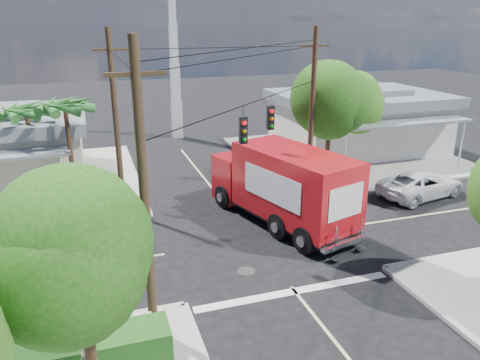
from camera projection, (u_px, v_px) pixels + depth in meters
name	position (u px, v px, depth m)	size (l,w,h in m)	color
ground	(254.00, 241.00, 20.77)	(120.00, 120.00, 0.00)	black
sidewalk_ne	(344.00, 154.00, 33.74)	(14.12, 14.12, 0.14)	gray
sidewalk_nw	(16.00, 186.00, 27.28)	(14.12, 14.12, 0.14)	gray
road_markings	(266.00, 256.00, 19.45)	(32.00, 32.00, 0.01)	beige
building_ne	(358.00, 119.00, 34.47)	(11.80, 10.20, 4.50)	silver
radio_tower	(175.00, 68.00, 37.02)	(0.80, 0.80, 17.00)	silver
tree_sw_front	(79.00, 254.00, 10.51)	(3.88, 3.78, 6.03)	#422D1C
tree_ne_front	(331.00, 101.00, 27.42)	(4.21, 4.14, 6.66)	#422D1C
tree_ne_back	(350.00, 102.00, 30.36)	(3.77, 3.66, 5.82)	#422D1C
palm_nw_front	(65.00, 108.00, 23.63)	(3.01, 3.08, 5.59)	#422D1C
palm_nw_back	(26.00, 113.00, 24.50)	(3.01, 3.08, 5.19)	#422D1C
utility_poles	(208.00, 133.00, 20.21)	(12.00, 10.68, 9.00)	#473321
picket_fence	(63.00, 342.00, 13.21)	(5.94, 0.06, 1.00)	silver
vending_boxes	(321.00, 171.00, 28.04)	(1.90, 0.50, 1.10)	red
delivery_truck	(283.00, 186.00, 21.99)	(4.92, 9.00, 3.74)	black
parked_car	(421.00, 184.00, 25.74)	(2.37, 5.14, 1.43)	silver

